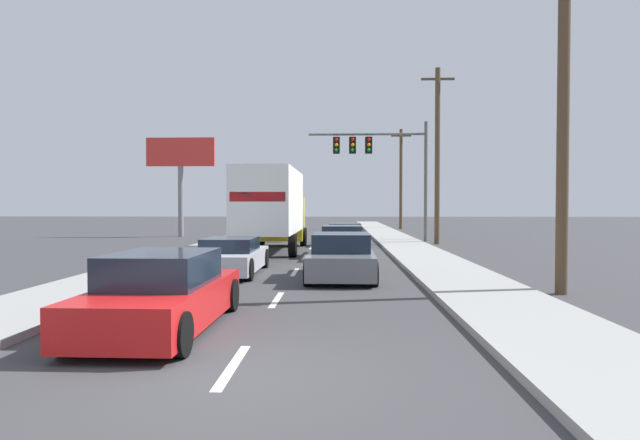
{
  "coord_description": "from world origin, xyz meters",
  "views": [
    {
      "loc": [
        1.4,
        -6.54,
        2.11
      ],
      "look_at": [
        0.74,
        11.93,
        1.62
      ],
      "focal_mm": 30.29,
      "sensor_mm": 36.0,
      "label": 1
    }
  ],
  "objects_px": {
    "box_truck": "(273,206)",
    "car_red": "(163,294)",
    "traffic_signal_mast": "(373,153)",
    "utility_pole_mid": "(437,154)",
    "car_navy": "(345,235)",
    "utility_pole_far": "(401,178)",
    "car_gray": "(341,258)",
    "roadside_billboard": "(181,165)",
    "car_tan": "(342,243)",
    "utility_pole_near": "(563,112)",
    "car_silver": "(232,257)"
  },
  "relations": [
    {
      "from": "car_red",
      "to": "car_gray",
      "type": "height_order",
      "value": "car_red"
    },
    {
      "from": "car_tan",
      "to": "utility_pole_near",
      "type": "relative_size",
      "value": 0.55
    },
    {
      "from": "box_truck",
      "to": "utility_pole_near",
      "type": "xyz_separation_m",
      "value": [
        8.28,
        -11.28,
        2.22
      ]
    },
    {
      "from": "car_red",
      "to": "car_tan",
      "type": "height_order",
      "value": "car_red"
    },
    {
      "from": "car_gray",
      "to": "roadside_billboard",
      "type": "relative_size",
      "value": 0.63
    },
    {
      "from": "utility_pole_near",
      "to": "utility_pole_far",
      "type": "bearing_deg",
      "value": 89.52
    },
    {
      "from": "box_truck",
      "to": "car_silver",
      "type": "relative_size",
      "value": 2.14
    },
    {
      "from": "utility_pole_near",
      "to": "car_gray",
      "type": "bearing_deg",
      "value": 153.12
    },
    {
      "from": "traffic_signal_mast",
      "to": "utility_pole_mid",
      "type": "bearing_deg",
      "value": -33.45
    },
    {
      "from": "car_gray",
      "to": "traffic_signal_mast",
      "type": "relative_size",
      "value": 0.6
    },
    {
      "from": "box_truck",
      "to": "car_tan",
      "type": "bearing_deg",
      "value": -33.19
    },
    {
      "from": "car_silver",
      "to": "traffic_signal_mast",
      "type": "bearing_deg",
      "value": 71.03
    },
    {
      "from": "car_red",
      "to": "car_tan",
      "type": "xyz_separation_m",
      "value": [
        3.11,
        13.21,
        -0.02
      ]
    },
    {
      "from": "car_red",
      "to": "utility_pole_far",
      "type": "bearing_deg",
      "value": 77.9
    },
    {
      "from": "car_tan",
      "to": "utility_pole_mid",
      "type": "distance_m",
      "value": 10.1
    },
    {
      "from": "car_navy",
      "to": "utility_pole_far",
      "type": "distance_m",
      "value": 21.73
    },
    {
      "from": "roadside_billboard",
      "to": "car_red",
      "type": "bearing_deg",
      "value": -74.12
    },
    {
      "from": "box_truck",
      "to": "utility_pole_mid",
      "type": "distance_m",
      "value": 10.35
    },
    {
      "from": "car_gray",
      "to": "utility_pole_near",
      "type": "bearing_deg",
      "value": -26.88
    },
    {
      "from": "car_tan",
      "to": "traffic_signal_mast",
      "type": "distance_m",
      "value": 10.89
    },
    {
      "from": "traffic_signal_mast",
      "to": "utility_pole_near",
      "type": "height_order",
      "value": "utility_pole_near"
    },
    {
      "from": "traffic_signal_mast",
      "to": "utility_pole_far",
      "type": "distance_m",
      "value": 17.54
    },
    {
      "from": "car_gray",
      "to": "box_truck",
      "type": "bearing_deg",
      "value": 109.48
    },
    {
      "from": "car_tan",
      "to": "car_gray",
      "type": "bearing_deg",
      "value": -90.39
    },
    {
      "from": "car_navy",
      "to": "utility_pole_far",
      "type": "bearing_deg",
      "value": 75.64
    },
    {
      "from": "car_silver",
      "to": "utility_pole_far",
      "type": "distance_m",
      "value": 33.99
    },
    {
      "from": "box_truck",
      "to": "utility_pole_near",
      "type": "relative_size",
      "value": 1.1
    },
    {
      "from": "box_truck",
      "to": "car_gray",
      "type": "height_order",
      "value": "box_truck"
    },
    {
      "from": "car_red",
      "to": "car_navy",
      "type": "bearing_deg",
      "value": 80.36
    },
    {
      "from": "car_red",
      "to": "roadside_billboard",
      "type": "relative_size",
      "value": 0.66
    },
    {
      "from": "roadside_billboard",
      "to": "car_tan",
      "type": "bearing_deg",
      "value": -52.03
    },
    {
      "from": "utility_pole_mid",
      "to": "car_tan",
      "type": "bearing_deg",
      "value": -125.17
    },
    {
      "from": "utility_pole_near",
      "to": "utility_pole_mid",
      "type": "bearing_deg",
      "value": 89.77
    },
    {
      "from": "box_truck",
      "to": "utility_pole_far",
      "type": "height_order",
      "value": "utility_pole_far"
    },
    {
      "from": "car_tan",
      "to": "utility_pole_mid",
      "type": "xyz_separation_m",
      "value": [
        5.25,
        7.45,
        4.35
      ]
    },
    {
      "from": "car_navy",
      "to": "car_gray",
      "type": "xyz_separation_m",
      "value": [
        -0.23,
        -12.77,
        0.05
      ]
    },
    {
      "from": "traffic_signal_mast",
      "to": "utility_pole_mid",
      "type": "distance_m",
      "value": 4.07
    },
    {
      "from": "car_red",
      "to": "traffic_signal_mast",
      "type": "relative_size",
      "value": 0.63
    },
    {
      "from": "car_red",
      "to": "utility_pole_far",
      "type": "xyz_separation_m",
      "value": [
        8.59,
        40.05,
        4.03
      ]
    },
    {
      "from": "car_red",
      "to": "roadside_billboard",
      "type": "distance_m",
      "value": 28.45
    },
    {
      "from": "car_tan",
      "to": "roadside_billboard",
      "type": "height_order",
      "value": "roadside_billboard"
    },
    {
      "from": "car_navy",
      "to": "car_tan",
      "type": "height_order",
      "value": "car_tan"
    },
    {
      "from": "utility_pole_mid",
      "to": "roadside_billboard",
      "type": "distance_m",
      "value": 17.28
    },
    {
      "from": "box_truck",
      "to": "traffic_signal_mast",
      "type": "bearing_deg",
      "value": 57.11
    },
    {
      "from": "car_navy",
      "to": "utility_pole_near",
      "type": "distance_m",
      "value": 16.64
    },
    {
      "from": "utility_pole_near",
      "to": "roadside_billboard",
      "type": "relative_size",
      "value": 1.25
    },
    {
      "from": "utility_pole_mid",
      "to": "utility_pole_far",
      "type": "distance_m",
      "value": 19.39
    },
    {
      "from": "box_truck",
      "to": "traffic_signal_mast",
      "type": "height_order",
      "value": "traffic_signal_mast"
    },
    {
      "from": "car_tan",
      "to": "roadside_billboard",
      "type": "relative_size",
      "value": 0.69
    },
    {
      "from": "box_truck",
      "to": "car_red",
      "type": "bearing_deg",
      "value": -90.03
    }
  ]
}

